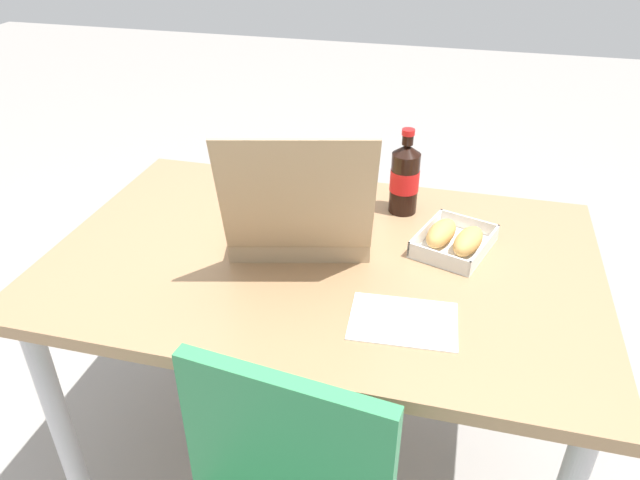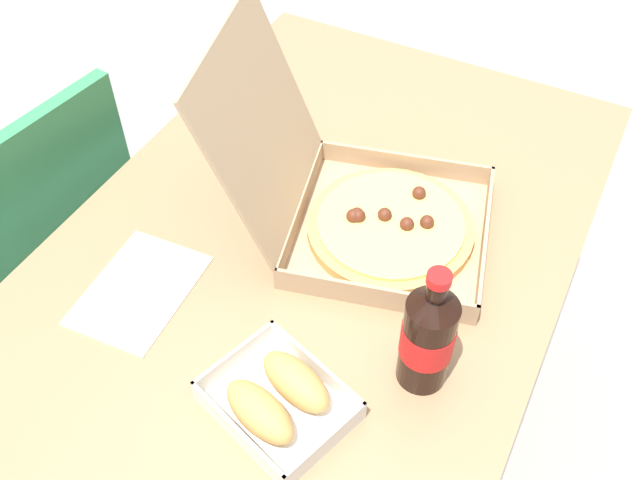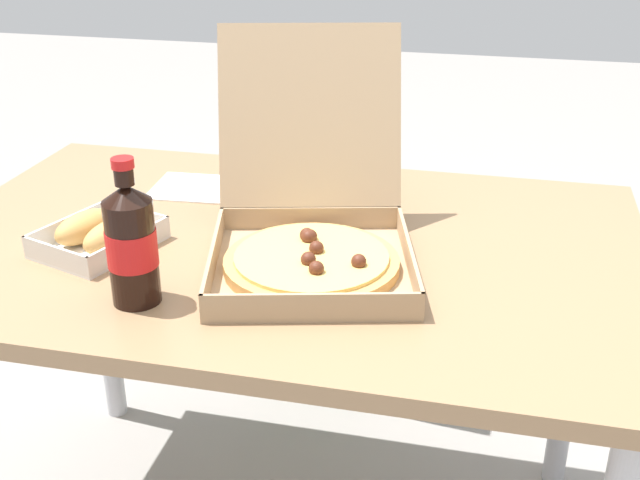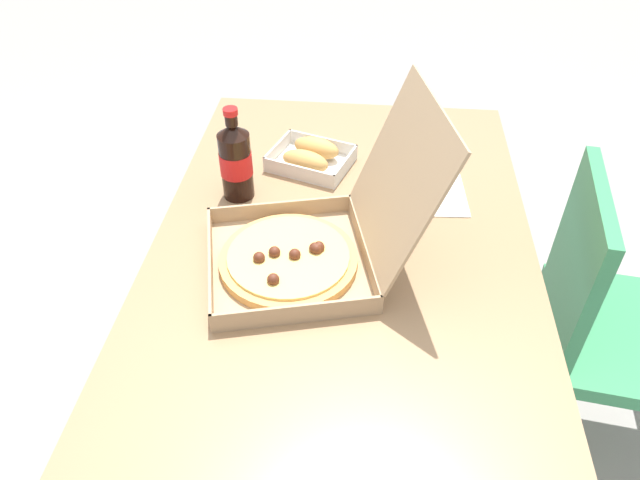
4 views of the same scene
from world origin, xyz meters
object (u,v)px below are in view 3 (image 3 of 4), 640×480
object	(u,v)px
pizza_box_open	(311,235)
paper_menu	(205,188)
chair	(329,217)
cola_bottle	(131,243)
bread_side_box	(98,234)

from	to	relation	value
pizza_box_open	paper_menu	bearing A→B (deg)	136.91
chair	cola_bottle	distance (m)	0.96
pizza_box_open	bread_side_box	xyz separation A→B (m)	(-0.36, -0.03, -0.02)
bread_side_box	pizza_box_open	bearing A→B (deg)	5.04
bread_side_box	cola_bottle	bearing A→B (deg)	-47.68
paper_menu	pizza_box_open	bearing A→B (deg)	-46.86
chair	cola_bottle	bearing A→B (deg)	-96.20
chair	paper_menu	bearing A→B (deg)	-109.79
pizza_box_open	bread_side_box	size ratio (longest dim) A/B	2.18
pizza_box_open	bread_side_box	world-z (taller)	pizza_box_open
chair	pizza_box_open	xyz separation A→B (m)	(0.12, -0.71, 0.28)
paper_menu	chair	bearing A→B (deg)	66.44
bread_side_box	cola_bottle	size ratio (longest dim) A/B	1.02
pizza_box_open	chair	bearing A→B (deg)	99.97
chair	paper_menu	distance (m)	0.53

